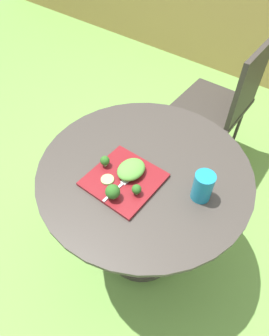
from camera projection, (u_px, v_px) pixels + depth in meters
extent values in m
plane|color=#669342|center=(141.00, 246.00, 1.78)|extent=(12.00, 12.00, 0.00)
cylinder|color=#38332D|center=(145.00, 170.00, 1.23)|extent=(0.92, 0.92, 0.02)
cylinder|color=#38332D|center=(143.00, 213.00, 1.50)|extent=(0.06, 0.06, 0.68)
cylinder|color=#38332D|center=(142.00, 245.00, 1.77)|extent=(0.44, 0.44, 0.04)
cube|color=#332D28|center=(212.00, 104.00, 2.01)|extent=(0.45, 0.45, 0.03)
cube|color=#332D28|center=(250.00, 84.00, 1.75)|extent=(0.04, 0.42, 0.45)
cylinder|color=#332D28|center=(197.00, 107.00, 2.34)|extent=(0.02, 0.02, 0.43)
cylinder|color=#332D28|center=(173.00, 131.00, 2.15)|extent=(0.02, 0.02, 0.43)
cylinder|color=#332D28|center=(238.00, 125.00, 2.20)|extent=(0.02, 0.02, 0.43)
cylinder|color=#332D28|center=(217.00, 152.00, 2.01)|extent=(0.02, 0.02, 0.43)
cube|color=maroon|center=(124.00, 180.00, 1.18)|extent=(0.27, 0.27, 0.01)
cylinder|color=teal|center=(203.00, 186.00, 1.08)|extent=(0.08, 0.08, 0.13)
cylinder|color=#156886|center=(202.00, 189.00, 1.10)|extent=(0.07, 0.07, 0.09)
cube|color=silver|center=(113.00, 192.00, 1.12)|extent=(0.01, 0.11, 0.00)
cube|color=silver|center=(126.00, 180.00, 1.16)|extent=(0.03, 0.04, 0.00)
ellipsoid|color=#519338|center=(131.00, 169.00, 1.17)|extent=(0.10, 0.13, 0.05)
cylinder|color=#99B770|center=(114.00, 197.00, 1.11)|extent=(0.02, 0.02, 0.01)
sphere|color=#285B1E|center=(113.00, 192.00, 1.08)|extent=(0.06, 0.06, 0.06)
cylinder|color=#99B770|center=(137.00, 192.00, 1.12)|extent=(0.01, 0.01, 0.01)
sphere|color=#285B1E|center=(137.00, 189.00, 1.10)|extent=(0.04, 0.04, 0.04)
cylinder|color=#99B770|center=(105.00, 164.00, 1.21)|extent=(0.01, 0.01, 0.01)
sphere|color=#285B1E|center=(105.00, 161.00, 1.20)|extent=(0.04, 0.04, 0.04)
cylinder|color=#8EB766|center=(107.00, 179.00, 1.16)|extent=(0.05, 0.05, 0.01)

